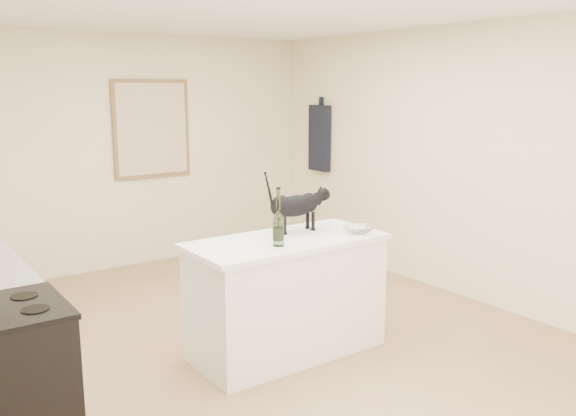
{
  "coord_description": "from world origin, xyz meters",
  "views": [
    {
      "loc": [
        -2.45,
        -3.8,
        2.01
      ],
      "look_at": [
        0.15,
        -0.15,
        1.12
      ],
      "focal_mm": 37.92,
      "sensor_mm": 36.0,
      "label": 1
    }
  ],
  "objects_px": {
    "wine_bottle": "(278,220)",
    "glass_bowl": "(358,230)",
    "stove": "(9,394)",
    "black_cat": "(295,209)"
  },
  "relations": [
    {
      "from": "wine_bottle",
      "to": "glass_bowl",
      "type": "xyz_separation_m",
      "value": [
        0.72,
        -0.04,
        -0.16
      ]
    },
    {
      "from": "stove",
      "to": "glass_bowl",
      "type": "height_order",
      "value": "glass_bowl"
    },
    {
      "from": "black_cat",
      "to": "glass_bowl",
      "type": "distance_m",
      "value": 0.51
    },
    {
      "from": "black_cat",
      "to": "stove",
      "type": "bearing_deg",
      "value": -162.65
    },
    {
      "from": "stove",
      "to": "black_cat",
      "type": "xyz_separation_m",
      "value": [
        2.24,
        0.54,
        0.63
      ]
    },
    {
      "from": "wine_bottle",
      "to": "glass_bowl",
      "type": "distance_m",
      "value": 0.74
    },
    {
      "from": "glass_bowl",
      "to": "black_cat",
      "type": "bearing_deg",
      "value": 138.86
    },
    {
      "from": "stove",
      "to": "black_cat",
      "type": "height_order",
      "value": "black_cat"
    },
    {
      "from": "glass_bowl",
      "to": "stove",
      "type": "bearing_deg",
      "value": -175.14
    },
    {
      "from": "wine_bottle",
      "to": "glass_bowl",
      "type": "relative_size",
      "value": 1.63
    }
  ]
}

